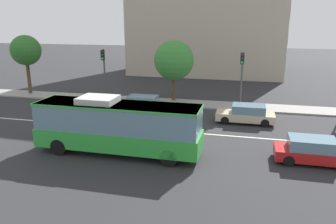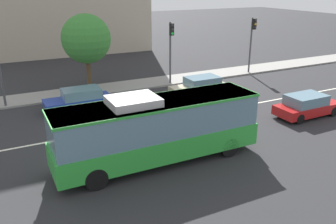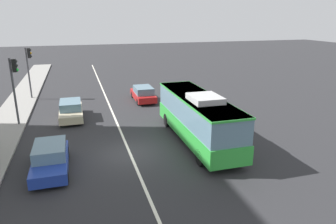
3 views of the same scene
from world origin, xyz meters
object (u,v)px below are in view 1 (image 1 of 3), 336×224
at_px(traffic_light_far_corner, 242,71).
at_px(sedan_beige, 246,114).
at_px(sedan_blue, 141,104).
at_px(street_tree_kerbside_centre, 174,61).
at_px(street_tree_kerbside_left, 26,51).
at_px(traffic_light_mid_block, 104,66).
at_px(sedan_red, 315,151).
at_px(transit_bus, 118,125).

bearing_deg(traffic_light_far_corner, sedan_beige, 13.14).
height_order(sedan_blue, street_tree_kerbside_centre, street_tree_kerbside_centre).
xyz_separation_m(sedan_beige, street_tree_kerbside_left, (-23.05, 5.15, 4.00)).
bearing_deg(sedan_blue, street_tree_kerbside_centre, -112.91).
distance_m(sedan_blue, traffic_light_mid_block, 5.94).
bearing_deg(street_tree_kerbside_left, sedan_red, -24.16).
height_order(sedan_beige, street_tree_kerbside_centre, street_tree_kerbside_centre).
relative_size(sedan_beige, traffic_light_mid_block, 0.87).
bearing_deg(sedan_beige, traffic_light_mid_block, -15.06).
bearing_deg(sedan_red, street_tree_kerbside_centre, 131.31).
height_order(sedan_blue, traffic_light_far_corner, traffic_light_far_corner).
height_order(sedan_blue, sedan_red, same).
bearing_deg(sedan_beige, street_tree_kerbside_left, -12.62).
height_order(sedan_beige, traffic_light_mid_block, traffic_light_mid_block).
xyz_separation_m(sedan_red, traffic_light_far_corner, (-4.43, 10.67, 2.84)).
bearing_deg(street_tree_kerbside_centre, sedan_beige, -38.40).
height_order(sedan_blue, sedan_beige, same).
relative_size(transit_bus, sedan_blue, 2.23).
bearing_deg(traffic_light_mid_block, transit_bus, 22.28).
bearing_deg(street_tree_kerbside_centre, traffic_light_far_corner, -16.01).
relative_size(sedan_blue, sedan_red, 1.00).
height_order(sedan_red, street_tree_kerbside_centre, street_tree_kerbside_centre).
xyz_separation_m(sedan_red, traffic_light_mid_block, (-17.39, 10.55, 2.84)).
bearing_deg(sedan_blue, sedan_red, 148.27).
height_order(sedan_beige, traffic_light_far_corner, traffic_light_far_corner).
bearing_deg(sedan_red, street_tree_kerbside_left, 156.05).
xyz_separation_m(transit_bus, street_tree_kerbside_left, (-15.59, 13.30, 2.92)).
bearing_deg(transit_bus, street_tree_kerbside_left, 139.87).
distance_m(transit_bus, street_tree_kerbside_centre, 13.96).
xyz_separation_m(transit_bus, sedan_red, (11.30, 1.24, -1.09)).
height_order(transit_bus, street_tree_kerbside_centre, street_tree_kerbside_centre).
height_order(sedan_beige, street_tree_kerbside_left, street_tree_kerbside_left).
xyz_separation_m(transit_bus, sedan_blue, (-1.57, 9.20, -1.09)).
distance_m(sedan_blue, traffic_light_far_corner, 9.31).
xyz_separation_m(sedan_blue, street_tree_kerbside_centre, (1.94, 4.58, 3.34)).
xyz_separation_m(traffic_light_mid_block, traffic_light_far_corner, (12.96, 0.12, 0.00)).
distance_m(sedan_beige, street_tree_kerbside_left, 23.96).
bearing_deg(street_tree_kerbside_left, sedan_beige, -12.60).
bearing_deg(traffic_light_mid_block, sedan_blue, 55.14).
relative_size(traffic_light_far_corner, street_tree_kerbside_centre, 0.87).
distance_m(sedan_beige, street_tree_kerbside_centre, 9.65).
xyz_separation_m(sedan_blue, street_tree_kerbside_left, (-14.02, 4.10, 4.00)).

